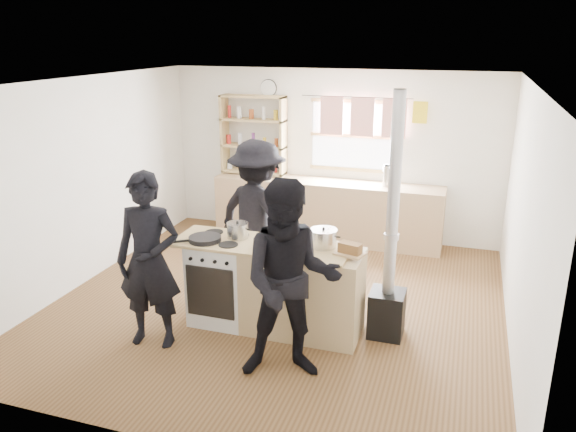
# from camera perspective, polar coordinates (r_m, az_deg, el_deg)

# --- Properties ---
(ground) EXTENTS (5.00, 5.00, 0.01)m
(ground) POSITION_cam_1_polar(r_m,az_deg,el_deg) (6.61, -0.93, -8.77)
(ground) COLOR brown
(ground) RESTS_ON ground
(back_counter) EXTENTS (3.40, 0.55, 0.90)m
(back_counter) POSITION_cam_1_polar(r_m,az_deg,el_deg) (8.42, 3.94, 0.54)
(back_counter) COLOR tan
(back_counter) RESTS_ON ground
(shelving_unit) EXTENTS (1.00, 0.28, 1.20)m
(shelving_unit) POSITION_cam_1_polar(r_m,az_deg,el_deg) (8.63, -3.53, 8.26)
(shelving_unit) COLOR tan
(shelving_unit) RESTS_ON back_counter
(thermos) EXTENTS (0.10, 0.10, 0.30)m
(thermos) POSITION_cam_1_polar(r_m,az_deg,el_deg) (8.10, 9.96, 4.02)
(thermos) COLOR silver
(thermos) RESTS_ON back_counter
(cooking_island) EXTENTS (1.97, 0.64, 0.93)m
(cooking_island) POSITION_cam_1_polar(r_m,az_deg,el_deg) (5.89, -1.36, -7.17)
(cooking_island) COLOR white
(cooking_island) RESTS_ON ground
(skillet_greens) EXTENTS (0.47, 0.47, 0.05)m
(skillet_greens) POSITION_cam_1_polar(r_m,az_deg,el_deg) (5.86, -8.43, -2.27)
(skillet_greens) COLOR black
(skillet_greens) RESTS_ON cooking_island
(roast_tray) EXTENTS (0.42, 0.36, 0.07)m
(roast_tray) POSITION_cam_1_polar(r_m,az_deg,el_deg) (5.66, -1.45, -2.70)
(roast_tray) COLOR silver
(roast_tray) RESTS_ON cooking_island
(stockpot_stove) EXTENTS (0.23, 0.23, 0.19)m
(stockpot_stove) POSITION_cam_1_polar(r_m,az_deg,el_deg) (5.90, -5.14, -1.46)
(stockpot_stove) COLOR #B1B1B3
(stockpot_stove) RESTS_ON cooking_island
(stockpot_counter) EXTENTS (0.28, 0.28, 0.21)m
(stockpot_counter) POSITION_cam_1_polar(r_m,az_deg,el_deg) (5.64, 3.62, -2.25)
(stockpot_counter) COLOR silver
(stockpot_counter) RESTS_ON cooking_island
(bread_board) EXTENTS (0.32, 0.27, 0.12)m
(bread_board) POSITION_cam_1_polar(r_m,az_deg,el_deg) (5.48, 6.32, -3.43)
(bread_board) COLOR tan
(bread_board) RESTS_ON cooking_island
(flue_heater) EXTENTS (0.35, 0.35, 2.50)m
(flue_heater) POSITION_cam_1_polar(r_m,az_deg,el_deg) (5.75, 10.21, -6.08)
(flue_heater) COLOR black
(flue_heater) RESTS_ON ground
(person_near_left) EXTENTS (0.70, 0.51, 1.76)m
(person_near_left) POSITION_cam_1_polar(r_m,az_deg,el_deg) (5.61, -13.95, -4.45)
(person_near_left) COLOR black
(person_near_left) RESTS_ON ground
(person_near_right) EXTENTS (1.06, 0.94, 1.84)m
(person_near_right) POSITION_cam_1_polar(r_m,az_deg,el_deg) (4.92, 0.26, -6.66)
(person_near_right) COLOR black
(person_near_right) RESTS_ON ground
(person_far) EXTENTS (1.34, 1.06, 1.82)m
(person_far) POSITION_cam_1_polar(r_m,az_deg,el_deg) (6.69, -3.10, 0.04)
(person_far) COLOR black
(person_far) RESTS_ON ground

